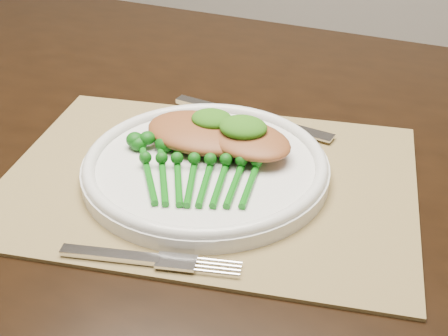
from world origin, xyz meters
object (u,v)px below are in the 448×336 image
(dining_table, at_px, (188,321))
(dinner_plate, at_px, (206,166))
(placemat, at_px, (209,180))
(chicken_fillet_left, at_px, (201,132))
(broccolini_bundle, at_px, (200,174))

(dining_table, height_order, dinner_plate, dinner_plate)
(dining_table, distance_m, dinner_plate, 0.41)
(placemat, relative_size, dinner_plate, 1.65)
(dining_table, distance_m, placemat, 0.40)
(dinner_plate, relative_size, chicken_fillet_left, 2.08)
(placemat, xyz_separation_m, chicken_fillet_left, (-0.03, 0.05, 0.03))
(dining_table, relative_size, dinner_plate, 5.75)
(broccolini_bundle, bearing_deg, chicken_fillet_left, 94.43)
(dining_table, height_order, placemat, placemat)
(dining_table, bearing_deg, placemat, -49.17)
(placemat, distance_m, dinner_plate, 0.02)
(broccolini_bundle, bearing_deg, dinner_plate, 83.31)
(chicken_fillet_left, xyz_separation_m, broccolini_bundle, (0.03, -0.07, -0.01))
(placemat, bearing_deg, dining_table, 120.01)
(dinner_plate, relative_size, broccolini_bundle, 1.53)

